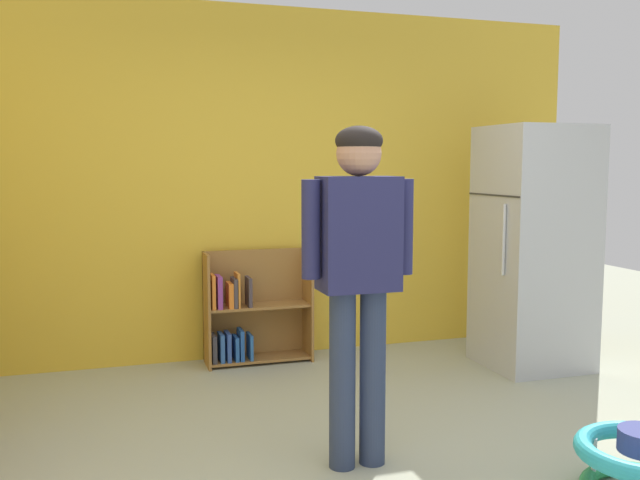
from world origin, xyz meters
TOP-DOWN VIEW (x-y plane):
  - ground_plane at (0.00, 0.00)m, footprint 12.00×12.00m
  - back_wall at (0.00, 2.33)m, footprint 5.20×0.06m
  - refrigerator at (1.80, 1.42)m, footprint 0.73×0.68m
  - bookshelf at (-0.20, 2.14)m, footprint 0.80×0.28m
  - standing_person at (-0.06, 0.18)m, footprint 0.57×0.23m

SIDE VIEW (x-z plane):
  - ground_plane at x=0.00m, z-range 0.00..0.00m
  - bookshelf at x=-0.20m, z-range -0.05..0.80m
  - refrigerator at x=1.80m, z-range 0.00..1.78m
  - standing_person at x=-0.06m, z-range 0.19..1.87m
  - back_wall at x=0.00m, z-range 0.00..2.70m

